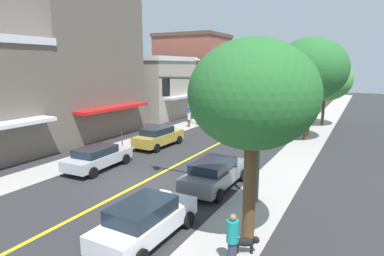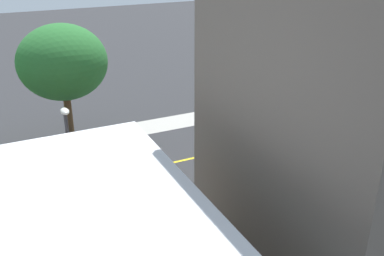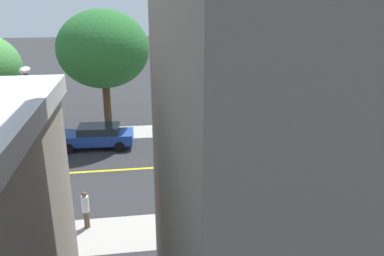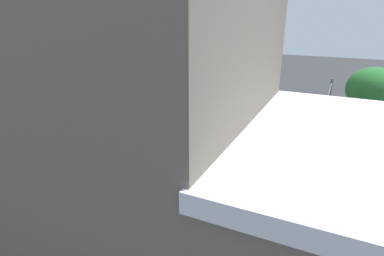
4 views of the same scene
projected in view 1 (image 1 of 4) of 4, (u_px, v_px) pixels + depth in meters
The scene contains 25 objects.
ground_plane at pixel (140, 184), 17.03m from camera, with size 140.00×140.00×0.00m, color #2D2D30.
sidewalk_left at pixel (59, 167), 19.93m from camera, with size 2.60×126.00×0.01m, color #ADA8A0.
sidewalk_right at pixel (253, 208), 14.12m from camera, with size 2.60×126.00×0.01m, color #ADA8A0.
road_centerline_stripe at pixel (140, 184), 17.02m from camera, with size 0.20×126.00×0.00m, color yellow.
tan_rowhouse at pixel (68, 54), 28.47m from camera, with size 10.34×10.38×14.38m.
corner_shop_building at pixel (148, 87), 39.25m from camera, with size 10.17×8.50×7.17m.
pale_office_building at pixel (193, 71), 48.97m from camera, with size 9.52×8.61×10.72m.
street_tree_left_near at pixel (253, 95), 10.67m from camera, with size 4.35×4.35×7.07m.
street_tree_right_corner at pixel (310, 69), 26.08m from camera, with size 5.92×5.92×8.40m.
street_tree_left_far at pixel (326, 79), 32.91m from camera, with size 5.24×5.24×7.02m.
fire_hydrant at pixel (73, 160), 20.03m from camera, with size 0.44×0.24×0.74m.
parking_meter at pixel (122, 137), 23.84m from camera, with size 0.12×0.18×1.40m.
traffic_light_mast at pixel (223, 112), 14.83m from camera, with size 5.32×0.32×5.94m.
street_lamp at pixel (197, 85), 33.42m from camera, with size 0.70×0.36×6.83m.
red_sedan_left_curb at pixel (227, 113), 37.07m from camera, with size 2.23×4.19×1.56m.
gold_sedan_left_curb at pixel (159, 136), 24.69m from camera, with size 2.02×4.64×1.54m.
silver_sedan_left_curb at pixel (98, 157), 19.38m from camera, with size 2.16×4.53×1.39m.
grey_sedan_right_curb at pixel (215, 173), 16.35m from camera, with size 2.03×4.78×1.50m.
white_sedan_right_curb at pixel (145, 220), 11.42m from camera, with size 2.00×4.46×1.49m.
blue_sedan_right_curb at pixel (280, 127), 28.67m from camera, with size 2.18×4.73×1.45m.
white_pickup_truck at pixel (251, 105), 44.22m from camera, with size 2.36×5.52×1.70m.
pedestrian_teal_shirt at pixel (232, 238), 9.99m from camera, with size 0.39×0.39×1.69m.
pedestrian_white_shirt at pixel (189, 118), 32.66m from camera, with size 0.31×0.31×1.67m.
pedestrian_blue_shirt at pixel (189, 114), 35.10m from camera, with size 0.33×0.33×1.84m.
small_dog at pixel (247, 242), 10.66m from camera, with size 0.81×0.54×0.61m.
Camera 1 is at (10.13, -12.87, 6.15)m, focal length 30.15 mm.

